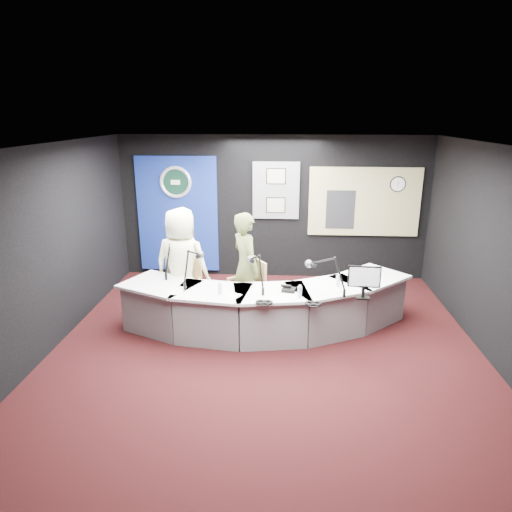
# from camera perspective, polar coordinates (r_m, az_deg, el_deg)

# --- Properties ---
(ground) EXTENTS (6.00, 6.00, 0.00)m
(ground) POSITION_cam_1_polar(r_m,az_deg,el_deg) (6.64, 1.32, -11.23)
(ground) COLOR black
(ground) RESTS_ON ground
(ceiling) EXTENTS (6.00, 6.00, 0.02)m
(ceiling) POSITION_cam_1_polar(r_m,az_deg,el_deg) (5.83, 1.51, 13.67)
(ceiling) COLOR silver
(ceiling) RESTS_ON ground
(wall_back) EXTENTS (6.00, 0.02, 2.80)m
(wall_back) POSITION_cam_1_polar(r_m,az_deg,el_deg) (9.00, 2.16, 6.00)
(wall_back) COLOR black
(wall_back) RESTS_ON ground
(wall_front) EXTENTS (6.00, 0.02, 2.80)m
(wall_front) POSITION_cam_1_polar(r_m,az_deg,el_deg) (3.34, -0.69, -14.82)
(wall_front) COLOR black
(wall_front) RESTS_ON ground
(wall_left) EXTENTS (0.02, 6.00, 2.80)m
(wall_left) POSITION_cam_1_polar(r_m,az_deg,el_deg) (6.88, -24.42, 0.83)
(wall_left) COLOR black
(wall_left) RESTS_ON ground
(wall_right) EXTENTS (0.02, 6.00, 2.80)m
(wall_right) POSITION_cam_1_polar(r_m,az_deg,el_deg) (6.69, 28.02, -0.12)
(wall_right) COLOR black
(wall_right) RESTS_ON ground
(broadcast_desk) EXTENTS (4.50, 1.90, 0.75)m
(broadcast_desk) POSITION_cam_1_polar(r_m,az_deg,el_deg) (6.96, 1.11, -6.34)
(broadcast_desk) COLOR silver
(broadcast_desk) RESTS_ON ground
(backdrop_panel) EXTENTS (1.60, 0.05, 2.30)m
(backdrop_panel) POSITION_cam_1_polar(r_m,az_deg,el_deg) (9.24, -9.76, 5.12)
(backdrop_panel) COLOR navy
(backdrop_panel) RESTS_ON wall_back
(agency_seal) EXTENTS (0.63, 0.07, 0.63)m
(agency_seal) POSITION_cam_1_polar(r_m,az_deg,el_deg) (9.09, -10.03, 9.07)
(agency_seal) COLOR silver
(agency_seal) RESTS_ON backdrop_panel
(seal_center) EXTENTS (0.48, 0.01, 0.48)m
(seal_center) POSITION_cam_1_polar(r_m,az_deg,el_deg) (9.10, -10.02, 9.07)
(seal_center) COLOR black
(seal_center) RESTS_ON backdrop_panel
(pinboard) EXTENTS (0.90, 0.04, 1.10)m
(pinboard) POSITION_cam_1_polar(r_m,az_deg,el_deg) (8.91, 2.51, 8.17)
(pinboard) COLOR slate
(pinboard) RESTS_ON wall_back
(framed_photo_upper) EXTENTS (0.34, 0.02, 0.27)m
(framed_photo_upper) POSITION_cam_1_polar(r_m,az_deg,el_deg) (8.83, 2.53, 9.93)
(framed_photo_upper) COLOR gray
(framed_photo_upper) RESTS_ON pinboard
(framed_photo_lower) EXTENTS (0.34, 0.02, 0.27)m
(framed_photo_lower) POSITION_cam_1_polar(r_m,az_deg,el_deg) (8.93, 2.48, 6.36)
(framed_photo_lower) COLOR gray
(framed_photo_lower) RESTS_ON pinboard
(booth_window_frame) EXTENTS (2.12, 0.06, 1.32)m
(booth_window_frame) POSITION_cam_1_polar(r_m,az_deg,el_deg) (9.07, 13.37, 6.60)
(booth_window_frame) COLOR tan
(booth_window_frame) RESTS_ON wall_back
(booth_glow) EXTENTS (2.00, 0.02, 1.20)m
(booth_glow) POSITION_cam_1_polar(r_m,az_deg,el_deg) (9.06, 13.38, 6.59)
(booth_glow) COLOR #FFCFA1
(booth_glow) RESTS_ON booth_window_frame
(equipment_rack) EXTENTS (0.55, 0.02, 0.75)m
(equipment_rack) POSITION_cam_1_polar(r_m,az_deg,el_deg) (9.00, 10.49, 5.73)
(equipment_rack) COLOR black
(equipment_rack) RESTS_ON booth_window_frame
(wall_clock) EXTENTS (0.28, 0.01, 0.28)m
(wall_clock) POSITION_cam_1_polar(r_m,az_deg,el_deg) (9.10, 17.31, 8.56)
(wall_clock) COLOR white
(wall_clock) RESTS_ON booth_window_frame
(armchair_left) EXTENTS (0.64, 0.64, 0.95)m
(armchair_left) POSITION_cam_1_polar(r_m,az_deg,el_deg) (7.43, -9.12, -4.15)
(armchair_left) COLOR #A8804D
(armchair_left) RESTS_ON ground
(armchair_right) EXTENTS (0.68, 0.68, 0.88)m
(armchair_right) POSITION_cam_1_polar(r_m,az_deg,el_deg) (7.32, -1.25, -4.58)
(armchair_right) COLOR #A8804D
(armchair_right) RESTS_ON ground
(draped_jacket) EXTENTS (0.51, 0.21, 0.70)m
(draped_jacket) POSITION_cam_1_polar(r_m,az_deg,el_deg) (7.62, -9.34, -2.46)
(draped_jacket) COLOR slate
(draped_jacket) RESTS_ON armchair_left
(person_man) EXTENTS (0.96, 0.71, 1.81)m
(person_man) POSITION_cam_1_polar(r_m,az_deg,el_deg) (7.29, -9.29, -1.02)
(person_man) COLOR #FDFECB
(person_man) RESTS_ON ground
(person_woman) EXTENTS (0.69, 0.76, 1.74)m
(person_woman) POSITION_cam_1_polar(r_m,az_deg,el_deg) (7.17, -1.27, -1.36)
(person_woman) COLOR #576233
(person_woman) RESTS_ON ground
(computer_monitor) EXTENTS (0.44, 0.05, 0.30)m
(computer_monitor) POSITION_cam_1_polar(r_m,az_deg,el_deg) (6.35, 13.37, -2.50)
(computer_monitor) COLOR black
(computer_monitor) RESTS_ON broadcast_desk
(desk_phone) EXTENTS (0.22, 0.19, 0.05)m
(desk_phone) POSITION_cam_1_polar(r_m,az_deg,el_deg) (6.54, 4.12, -4.22)
(desk_phone) COLOR black
(desk_phone) RESTS_ON broadcast_desk
(headphones_near) EXTENTS (0.21, 0.21, 0.04)m
(headphones_near) POSITION_cam_1_polar(r_m,az_deg,el_deg) (6.13, 7.17, -5.91)
(headphones_near) COLOR black
(headphones_near) RESTS_ON broadcast_desk
(headphones_far) EXTENTS (0.21, 0.21, 0.04)m
(headphones_far) POSITION_cam_1_polar(r_m,az_deg,el_deg) (6.12, 1.03, -5.81)
(headphones_far) COLOR black
(headphones_far) RESTS_ON broadcast_desk
(paper_stack) EXTENTS (0.26, 0.34, 0.00)m
(paper_stack) POSITION_cam_1_polar(r_m,az_deg,el_deg) (6.66, -10.00, -4.26)
(paper_stack) COLOR white
(paper_stack) RESTS_ON broadcast_desk
(notepad) EXTENTS (0.29, 0.33, 0.00)m
(notepad) POSITION_cam_1_polar(r_m,az_deg,el_deg) (6.36, -3.09, -5.07)
(notepad) COLOR white
(notepad) RESTS_ON broadcast_desk
(boom_mic_a) EXTENTS (0.27, 0.72, 0.60)m
(boom_mic_a) POSITION_cam_1_polar(r_m,az_deg,el_deg) (7.26, -10.14, 0.08)
(boom_mic_a) COLOR black
(boom_mic_a) RESTS_ON broadcast_desk
(boom_mic_b) EXTENTS (0.25, 0.73, 0.60)m
(boom_mic_b) POSITION_cam_1_polar(r_m,az_deg,el_deg) (6.85, -7.95, -0.88)
(boom_mic_b) COLOR black
(boom_mic_b) RESTS_ON broadcast_desk
(boom_mic_c) EXTENTS (0.34, 0.70, 0.60)m
(boom_mic_c) POSITION_cam_1_polar(r_m,az_deg,el_deg) (6.57, 0.06, -1.51)
(boom_mic_c) COLOR black
(boom_mic_c) RESTS_ON broadcast_desk
(boom_mic_d) EXTENTS (0.60, 0.51, 0.60)m
(boom_mic_d) POSITION_cam_1_polar(r_m,az_deg,el_deg) (6.52, 8.79, -1.88)
(boom_mic_d) COLOR black
(boom_mic_d) RESTS_ON broadcast_desk
(water_bottles) EXTENTS (2.25, 0.52, 0.18)m
(water_bottles) POSITION_cam_1_polar(r_m,az_deg,el_deg) (6.53, 5.26, -3.66)
(water_bottles) COLOR silver
(water_bottles) RESTS_ON broadcast_desk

